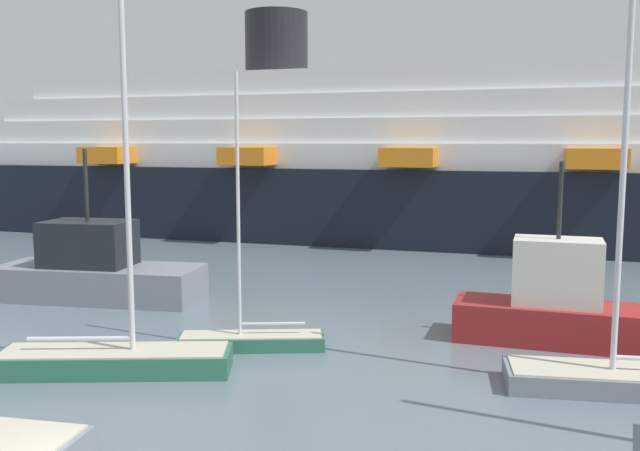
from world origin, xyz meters
TOP-DOWN VIEW (x-y plane):
  - sailboat_1 at (-3.47, 6.59)m, footprint 6.38×3.52m
  - sailboat_2 at (-0.82, 9.67)m, footprint 4.46×2.50m
  - sailboat_4 at (9.64, 9.24)m, footprint 6.36×2.61m
  - fishing_boat_0 at (-9.23, 13.88)m, footprint 8.29×3.79m
  - fishing_boat_2 at (8.11, 13.10)m, footprint 6.75×2.19m
  - cruise_ship at (5.05, 35.18)m, footprint 83.05×13.28m

SIDE VIEW (x-z plane):
  - sailboat_2 at x=-0.82m, z-range -3.70..4.48m
  - sailboat_4 at x=9.64m, z-range -5.29..6.30m
  - sailboat_1 at x=-3.47m, z-range -5.18..6.24m
  - fishing_boat_0 at x=-9.23m, z-range -1.82..4.08m
  - fishing_boat_2 at x=8.11m, z-range -1.65..3.94m
  - cruise_ship at x=5.05m, z-range -2.64..12.06m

